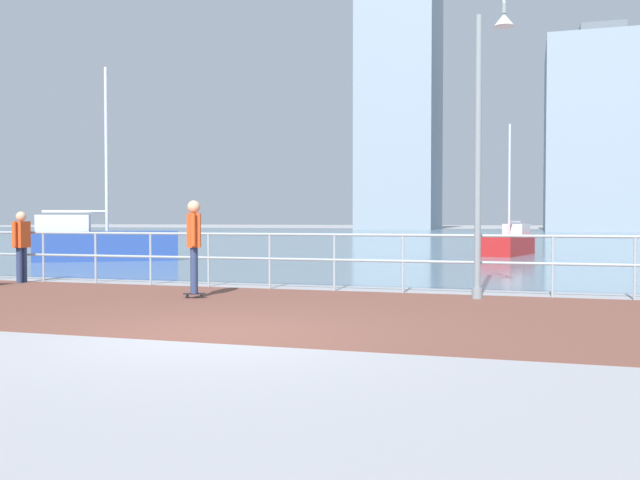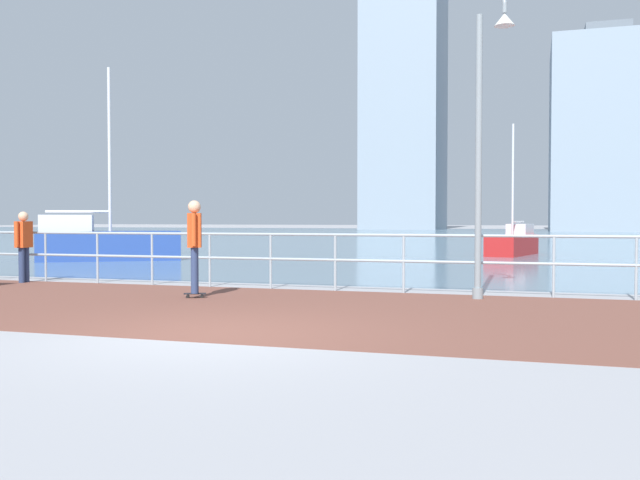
% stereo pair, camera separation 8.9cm
% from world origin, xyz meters
% --- Properties ---
extents(ground, '(220.00, 220.00, 0.00)m').
position_xyz_m(ground, '(0.00, 40.00, 0.00)').
color(ground, '#9E9EA3').
extents(brick_paving, '(28.00, 6.17, 0.01)m').
position_xyz_m(brick_paving, '(0.00, 2.52, 0.00)').
color(brick_paving, brown).
rests_on(brick_paving, ground).
extents(harbor_water, '(180.00, 88.00, 0.00)m').
position_xyz_m(harbor_water, '(0.00, 50.61, 0.00)').
color(harbor_water, slate).
rests_on(harbor_water, ground).
extents(waterfront_railing, '(25.25, 0.06, 1.17)m').
position_xyz_m(waterfront_railing, '(-0.00, 5.61, 0.80)').
color(waterfront_railing, '#9EADB7').
rests_on(waterfront_railing, ground).
extents(lamppost, '(0.73, 0.58, 5.73)m').
position_xyz_m(lamppost, '(3.00, 4.92, 3.17)').
color(lamppost, gray).
rests_on(lamppost, ground).
extents(skateboarder, '(0.41, 0.54, 1.80)m').
position_xyz_m(skateboarder, '(-2.13, 3.62, 1.09)').
color(skateboarder, black).
rests_on(skateboarder, ground).
extents(bystander, '(0.25, 0.55, 1.62)m').
position_xyz_m(bystander, '(-7.31, 5.26, 0.95)').
color(bystander, navy).
rests_on(bystander, ground).
extents(sailboat_navy, '(4.86, 3.75, 6.72)m').
position_xyz_m(sailboat_navy, '(-10.53, 13.11, 0.64)').
color(sailboat_navy, '#284799').
rests_on(sailboat_navy, ground).
extents(sailboat_blue, '(2.02, 3.90, 5.25)m').
position_xyz_m(sailboat_blue, '(2.99, 21.16, 0.50)').
color(sailboat_blue, '#B21E1E').
rests_on(sailboat_blue, ground).
extents(tower_slate, '(12.53, 15.86, 24.10)m').
position_xyz_m(tower_slate, '(11.58, 81.74, 11.22)').
color(tower_slate, '#8493A3').
rests_on(tower_slate, ground).
extents(tower_beige, '(10.31, 12.18, 38.85)m').
position_xyz_m(tower_beige, '(-13.68, 87.90, 18.59)').
color(tower_beige, '#8493A3').
rests_on(tower_beige, ground).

